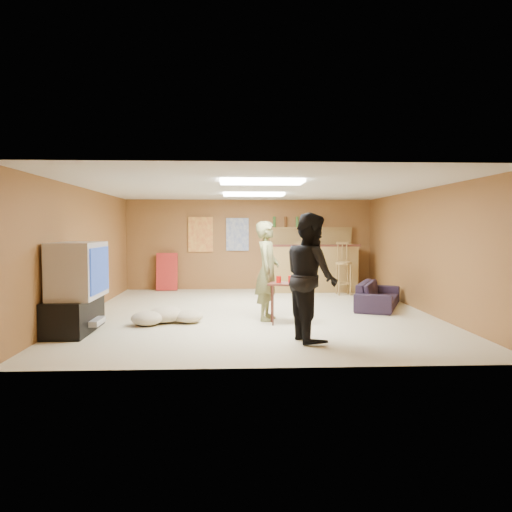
{
  "coord_description": "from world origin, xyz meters",
  "views": [
    {
      "loc": [
        -0.43,
        -8.76,
        1.5
      ],
      "look_at": [
        0.0,
        0.2,
        1.0
      ],
      "focal_mm": 35.0,
      "sensor_mm": 36.0,
      "label": 1
    }
  ],
  "objects_px": {
    "bar_counter": "(314,268)",
    "person_black": "(311,277)",
    "tray_table": "(285,303)",
    "person_olive": "(267,271)",
    "sofa": "(378,295)",
    "tv_body": "(78,270)"
  },
  "relations": [
    {
      "from": "person_olive",
      "to": "person_black",
      "type": "relative_size",
      "value": 0.94
    },
    {
      "from": "tv_body",
      "to": "sofa",
      "type": "relative_size",
      "value": 0.66
    },
    {
      "from": "person_olive",
      "to": "sofa",
      "type": "xyz_separation_m",
      "value": [
        2.18,
        1.14,
        -0.56
      ]
    },
    {
      "from": "person_black",
      "to": "tray_table",
      "type": "distance_m",
      "value": 1.29
    },
    {
      "from": "person_black",
      "to": "sofa",
      "type": "distance_m",
      "value": 3.21
    },
    {
      "from": "bar_counter",
      "to": "person_olive",
      "type": "xyz_separation_m",
      "value": [
        -1.36,
        -3.63,
        0.26
      ]
    },
    {
      "from": "sofa",
      "to": "tray_table",
      "type": "bearing_deg",
      "value": 151.16
    },
    {
      "from": "bar_counter",
      "to": "person_black",
      "type": "bearing_deg",
      "value": -99.71
    },
    {
      "from": "person_olive",
      "to": "sofa",
      "type": "height_order",
      "value": "person_olive"
    },
    {
      "from": "tv_body",
      "to": "bar_counter",
      "type": "relative_size",
      "value": 0.55
    },
    {
      "from": "person_black",
      "to": "bar_counter",
      "type": "bearing_deg",
      "value": -21.23
    },
    {
      "from": "person_olive",
      "to": "tray_table",
      "type": "distance_m",
      "value": 0.65
    },
    {
      "from": "sofa",
      "to": "tray_table",
      "type": "relative_size",
      "value": 2.59
    },
    {
      "from": "tv_body",
      "to": "sofa",
      "type": "xyz_separation_m",
      "value": [
        4.97,
        1.96,
        -0.66
      ]
    },
    {
      "from": "tv_body",
      "to": "person_black",
      "type": "height_order",
      "value": "person_black"
    },
    {
      "from": "person_olive",
      "to": "person_black",
      "type": "height_order",
      "value": "person_black"
    },
    {
      "from": "bar_counter",
      "to": "person_olive",
      "type": "relative_size",
      "value": 1.24
    },
    {
      "from": "tv_body",
      "to": "tray_table",
      "type": "relative_size",
      "value": 1.7
    },
    {
      "from": "tray_table",
      "to": "person_black",
      "type": "bearing_deg",
      "value": -79.01
    },
    {
      "from": "person_olive",
      "to": "sofa",
      "type": "distance_m",
      "value": 2.52
    },
    {
      "from": "person_black",
      "to": "tray_table",
      "type": "relative_size",
      "value": 2.65
    },
    {
      "from": "bar_counter",
      "to": "person_black",
      "type": "relative_size",
      "value": 1.17
    }
  ]
}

